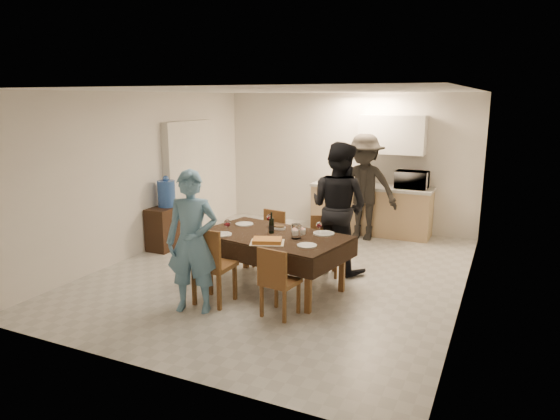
{
  "coord_description": "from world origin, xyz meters",
  "views": [
    {
      "loc": [
        2.9,
        -6.34,
        2.51
      ],
      "look_at": [
        0.1,
        -0.3,
        1.0
      ],
      "focal_mm": 32.0,
      "sensor_mm": 36.0,
      "label": 1
    }
  ],
  "objects_px": {
    "wine_bottle": "(271,223)",
    "person_far": "(339,207)",
    "savoury_tart": "(267,241)",
    "person_kitchen": "(364,187)",
    "console": "(168,227)",
    "dining_table": "(273,237)",
    "water_pitcher": "(296,231)",
    "person_near": "(192,242)",
    "water_jug": "(166,194)",
    "microwave": "(412,180)"
  },
  "relations": [
    {
      "from": "wine_bottle",
      "to": "person_kitchen",
      "type": "bearing_deg",
      "value": 80.5
    },
    {
      "from": "person_near",
      "to": "person_far",
      "type": "bearing_deg",
      "value": 44.5
    },
    {
      "from": "water_jug",
      "to": "person_near",
      "type": "bearing_deg",
      "value": -46.38
    },
    {
      "from": "person_far",
      "to": "person_near",
      "type": "bearing_deg",
      "value": 77.96
    },
    {
      "from": "person_near",
      "to": "console",
      "type": "bearing_deg",
      "value": 115.76
    },
    {
      "from": "dining_table",
      "to": "console",
      "type": "height_order",
      "value": "dining_table"
    },
    {
      "from": "person_kitchen",
      "to": "water_jug",
      "type": "bearing_deg",
      "value": -145.81
    },
    {
      "from": "savoury_tart",
      "to": "person_far",
      "type": "height_order",
      "value": "person_far"
    },
    {
      "from": "console",
      "to": "person_kitchen",
      "type": "height_order",
      "value": "person_kitchen"
    },
    {
      "from": "dining_table",
      "to": "water_jug",
      "type": "xyz_separation_m",
      "value": [
        -2.43,
        0.92,
        0.23
      ]
    },
    {
      "from": "person_kitchen",
      "to": "person_near",
      "type": "bearing_deg",
      "value": -103.94
    },
    {
      "from": "water_pitcher",
      "to": "person_far",
      "type": "relative_size",
      "value": 0.1
    },
    {
      "from": "console",
      "to": "person_kitchen",
      "type": "bearing_deg",
      "value": 34.19
    },
    {
      "from": "console",
      "to": "savoury_tart",
      "type": "relative_size",
      "value": 1.85
    },
    {
      "from": "water_jug",
      "to": "water_pitcher",
      "type": "distance_m",
      "value": 2.94
    },
    {
      "from": "person_kitchen",
      "to": "dining_table",
      "type": "bearing_deg",
      "value": -98.35
    },
    {
      "from": "water_jug",
      "to": "microwave",
      "type": "bearing_deg",
      "value": 33.46
    },
    {
      "from": "console",
      "to": "water_pitcher",
      "type": "height_order",
      "value": "water_pitcher"
    },
    {
      "from": "wine_bottle",
      "to": "savoury_tart",
      "type": "height_order",
      "value": "wine_bottle"
    },
    {
      "from": "console",
      "to": "person_kitchen",
      "type": "relative_size",
      "value": 0.41
    },
    {
      "from": "console",
      "to": "wine_bottle",
      "type": "bearing_deg",
      "value": -20.12
    },
    {
      "from": "water_pitcher",
      "to": "person_near",
      "type": "height_order",
      "value": "person_near"
    },
    {
      "from": "console",
      "to": "wine_bottle",
      "type": "relative_size",
      "value": 2.72
    },
    {
      "from": "console",
      "to": "person_near",
      "type": "relative_size",
      "value": 0.45
    },
    {
      "from": "person_far",
      "to": "person_kitchen",
      "type": "relative_size",
      "value": 1.01
    },
    {
      "from": "person_kitchen",
      "to": "console",
      "type": "bearing_deg",
      "value": -145.81
    },
    {
      "from": "wine_bottle",
      "to": "person_near",
      "type": "xyz_separation_m",
      "value": [
        -0.5,
        -1.1,
        -0.03
      ]
    },
    {
      "from": "water_jug",
      "to": "microwave",
      "type": "relative_size",
      "value": 0.78
    },
    {
      "from": "person_kitchen",
      "to": "wine_bottle",
      "type": "bearing_deg",
      "value": -99.5
    },
    {
      "from": "wine_bottle",
      "to": "console",
      "type": "bearing_deg",
      "value": 159.88
    },
    {
      "from": "water_jug",
      "to": "wine_bottle",
      "type": "distance_m",
      "value": 2.53
    },
    {
      "from": "water_jug",
      "to": "person_kitchen",
      "type": "xyz_separation_m",
      "value": [
        2.85,
        1.93,
        0.01
      ]
    },
    {
      "from": "console",
      "to": "dining_table",
      "type": "bearing_deg",
      "value": -20.77
    },
    {
      "from": "microwave",
      "to": "person_near",
      "type": "bearing_deg",
      "value": 68.35
    },
    {
      "from": "water_jug",
      "to": "person_kitchen",
      "type": "bearing_deg",
      "value": 34.19
    },
    {
      "from": "water_pitcher",
      "to": "person_near",
      "type": "relative_size",
      "value": 0.11
    },
    {
      "from": "dining_table",
      "to": "water_jug",
      "type": "bearing_deg",
      "value": 169.7
    },
    {
      "from": "person_near",
      "to": "microwave",
      "type": "bearing_deg",
      "value": 50.49
    },
    {
      "from": "water_jug",
      "to": "person_kitchen",
      "type": "relative_size",
      "value": 0.23
    },
    {
      "from": "wine_bottle",
      "to": "water_pitcher",
      "type": "bearing_deg",
      "value": -14.04
    },
    {
      "from": "water_jug",
      "to": "person_far",
      "type": "distance_m",
      "value": 2.98
    },
    {
      "from": "console",
      "to": "person_near",
      "type": "xyz_separation_m",
      "value": [
        1.88,
        -1.97,
        0.49
      ]
    },
    {
      "from": "wine_bottle",
      "to": "savoury_tart",
      "type": "distance_m",
      "value": 0.47
    },
    {
      "from": "wine_bottle",
      "to": "person_far",
      "type": "bearing_deg",
      "value": 59.04
    },
    {
      "from": "dining_table",
      "to": "person_far",
      "type": "height_order",
      "value": "person_far"
    },
    {
      "from": "wine_bottle",
      "to": "person_far",
      "type": "height_order",
      "value": "person_far"
    },
    {
      "from": "dining_table",
      "to": "person_kitchen",
      "type": "distance_m",
      "value": 2.9
    },
    {
      "from": "person_near",
      "to": "person_kitchen",
      "type": "distance_m",
      "value": 4.02
    },
    {
      "from": "water_jug",
      "to": "wine_bottle",
      "type": "relative_size",
      "value": 1.55
    },
    {
      "from": "dining_table",
      "to": "person_kitchen",
      "type": "xyz_separation_m",
      "value": [
        0.42,
        2.86,
        0.24
      ]
    }
  ]
}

